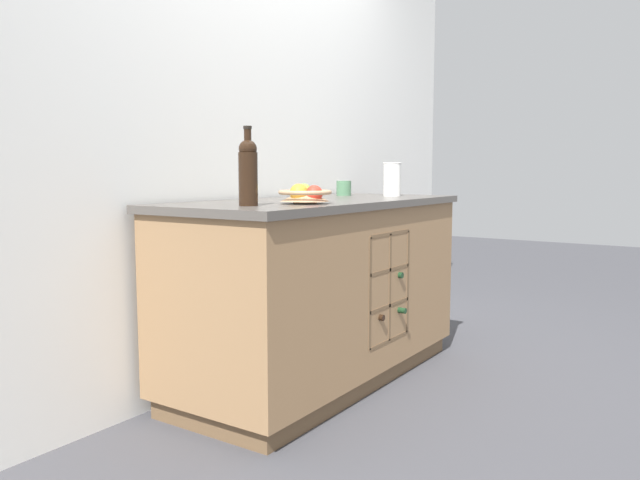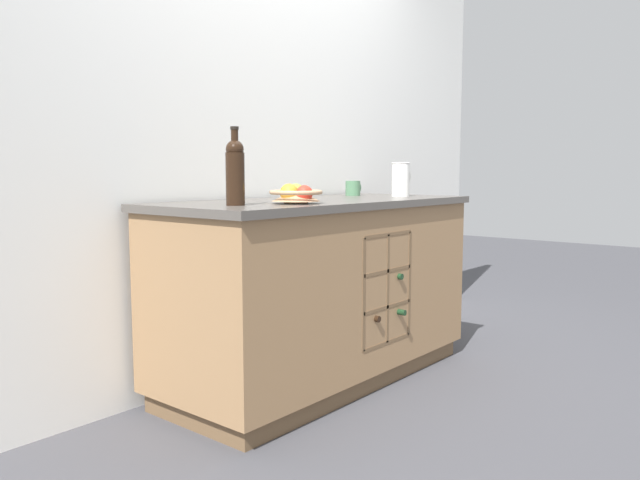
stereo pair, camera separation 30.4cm
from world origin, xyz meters
TOP-DOWN VIEW (x-y plane):
  - ground_plane at (0.00, 0.00)m, footprint 14.00×14.00m
  - back_wall at (0.00, 0.41)m, footprint 4.40×0.06m
  - kitchen_island at (0.00, -0.00)m, footprint 1.73×0.74m
  - fruit_bowl at (-0.36, -0.16)m, footprint 0.23×0.23m
  - white_pitcher at (0.58, -0.09)m, footprint 0.15×0.10m
  - ceramic_mug at (0.50, 0.17)m, footprint 0.12×0.08m
  - standing_wine_bottle at (-0.63, -0.08)m, footprint 0.08×0.08m

SIDE VIEW (x-z plane):
  - ground_plane at x=0.00m, z-range 0.00..0.00m
  - kitchen_island at x=0.00m, z-range 0.01..0.91m
  - fruit_bowl at x=-0.36m, z-range 0.90..0.98m
  - ceramic_mug at x=0.50m, z-range 0.90..0.98m
  - white_pitcher at x=0.58m, z-range 0.90..1.09m
  - standing_wine_bottle at x=-0.63m, z-range 0.88..1.19m
  - back_wall at x=0.00m, z-range 0.00..2.55m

